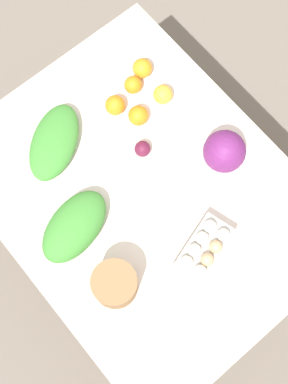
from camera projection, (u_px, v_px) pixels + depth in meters
The scene contains 13 objects.
ground_plane at pixel (144, 239), 2.56m from camera, with size 8.00×8.00×0.00m, color #70665B.
dining_table at pixel (144, 202), 1.94m from camera, with size 1.22×0.95×0.75m.
cabbage_purple at pixel (224, 151), 1.81m from camera, with size 0.15×0.15×0.15m, color #6B2366.
egg_carton at pixel (204, 250), 1.75m from camera, with size 0.17×0.25×0.09m.
paper_bag at pixel (115, 284), 1.69m from camera, with size 0.15×0.15×0.12m, color olive.
greens_bunch_kale at pixel (74, 226), 1.76m from camera, with size 0.28×0.16×0.09m, color #3D8433.
greens_bunch_beet_tops at pixel (54, 142), 1.86m from camera, with size 0.30×0.16×0.07m, color #3D8433.
beet_root at pixel (143, 149), 1.87m from camera, with size 0.06×0.06×0.06m, color #5B1933.
orange_0 at pixel (138, 116), 1.89m from camera, with size 0.07×0.07×0.07m, color orange.
orange_1 at pixel (142, 68), 1.95m from camera, with size 0.07×0.07×0.07m, color orange.
orange_2 at pixel (115, 105), 1.91m from camera, with size 0.07×0.07×0.07m, color orange.
orange_3 at pixel (163, 94), 1.92m from camera, with size 0.07×0.07×0.07m, color #F9A833.
orange_4 at pixel (133, 85), 1.93m from camera, with size 0.07×0.07×0.07m, color orange.
Camera 1 is at (-0.41, 0.34, 2.52)m, focal length 50.00 mm.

